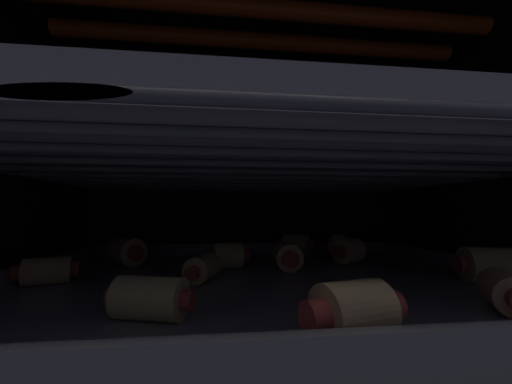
{
  "coord_description": "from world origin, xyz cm",
  "views": [
    {
      "loc": [
        -4.75,
        -31.56,
        18.89
      ],
      "look_at": [
        0.0,
        7.69,
        21.48
      ],
      "focal_mm": 21.9,
      "sensor_mm": 36.0,
      "label": 1
    }
  ],
  "objects": [
    {
      "name": "oven_wall_back",
      "position": [
        0.0,
        24.52,
        19.81
      ],
      "size": [
        54.95,
        1.2,
        39.62
      ],
      "primitive_type": "cube",
      "color": "black",
      "rests_on": "ground_plane"
    },
    {
      "name": "oven_wall_right",
      "position": [
        26.87,
        0.0,
        19.81
      ],
      "size": [
        1.2,
        47.84,
        39.62
      ],
      "primitive_type": "cube",
      "color": "black",
      "rests_on": "ground_plane"
    },
    {
      "name": "oven_ceiling",
      "position": [
        0.0,
        0.0,
        40.22
      ],
      "size": [
        54.95,
        50.24,
        1.2
      ],
      "primitive_type": "cube",
      "color": "black"
    },
    {
      "name": "heating_element",
      "position": [
        0.0,
        -0.0,
        36.98
      ],
      "size": [
        42.04,
        22.72,
        1.68
      ],
      "color": "#F25919"
    },
    {
      "name": "oven_rack_lower",
      "position": [
        0.0,
        0.0,
        10.93
      ],
      "size": [
        50.08,
        46.88,
        0.64
      ],
      "color": "slate"
    },
    {
      "name": "baking_tray_lower",
      "position": [
        0.0,
        0.0,
        11.93
      ],
      "size": [
        46.96,
        38.35,
        2.69
      ],
      "color": "gray",
      "rests_on": "oven_rack_lower"
    },
    {
      "name": "pig_in_blanket_lower_0",
      "position": [
        11.94,
        7.28,
        13.95
      ],
      "size": [
        4.92,
        4.3,
        3.24
      ],
      "rotation": [
        0.0,
        0.0,
        2.11
      ],
      "color": "#E7C386",
      "rests_on": "baking_tray_lower"
    },
    {
      "name": "pig_in_blanket_lower_1",
      "position": [
        -3.58,
        5.37,
        13.85
      ],
      "size": [
        5.09,
        3.41,
        3.03
      ],
      "rotation": [
        0.0,
        0.0,
        4.84
      ],
      "color": "#E4C57A",
      "rests_on": "baking_tray_lower"
    },
    {
      "name": "pig_in_blanket_lower_2",
      "position": [
        6.96,
        14.46,
        14.02
      ],
      "size": [
        5.49,
        4.72,
        3.38
      ],
      "rotation": [
        0.0,
        0.0,
        4.19
      ],
      "color": "#DDC37C",
      "rests_on": "baking_tray_lower"
    },
    {
      "name": "pig_in_blanket_lower_3",
      "position": [
        -15.9,
        9.42,
        14.02
      ],
      "size": [
        4.89,
        4.92,
        3.38
      ],
      "rotation": [
        0.0,
        0.0,
        3.83
      ],
      "color": "#EAC182",
      "rests_on": "baking_tray_lower"
    },
    {
      "name": "pig_in_blanket_lower_4",
      "position": [
        -20.21,
        -0.63,
        13.56
      ],
      "size": [
        5.34,
        3.52,
        2.45
      ],
      "rotation": [
        0.0,
        0.0,
        1.9
      ],
      "color": "#EBB882",
      "rests_on": "baking_tray_lower"
    },
    {
      "name": "pig_in_blanket_lower_5",
      "position": [
        14.4,
        -12.54,
        13.64
      ],
      "size": [
        4.19,
        5.66,
        2.62
      ],
      "rotation": [
        0.0,
        0.0,
        2.63
      ],
      "color": "#EDB17F",
      "rests_on": "baking_tray_lower"
    },
    {
      "name": "pig_in_blanket_lower_6",
      "position": [
        -6.18,
        -0.83,
        13.56
      ],
      "size": [
        3.6,
        5.67,
        2.46
      ],
      "rotation": [
        0.0,
        0.0,
        5.95
      ],
      "color": "#E9C66F",
      "rests_on": "baking_tray_lower"
    },
    {
      "name": "pig_in_blanket_lower_7",
      "position": [
        20.11,
        -4.99,
        13.99
      ],
      "size": [
        5.66,
        4.05,
        3.32
      ],
      "rotation": [
        0.0,
        0.0,
        1.37
      ],
      "color": "#D5C87A",
      "rests_on": "baking_tray_lower"
    },
    {
      "name": "pig_in_blanket_lower_8",
      "position": [
        2.08,
        -16.01,
        13.86
      ],
      "size": [
        6.02,
        3.88,
        3.06
      ],
      "rotation": [
        0.0,
        0.0,
        1.84
      ],
      "color": "#DBB478",
      "rests_on": "baking_tray_lower"
    },
    {
      "name": "pig_in_blanket_lower_9",
      "position": [
        -8.87,
        -11.4,
        13.64
      ],
      "size": [
        5.68,
        3.73,
        2.62
      ],
      "rotation": [
        0.0,
        0.0,
        1.27
      ],
      "color": "#E0C37A",
      "rests_on": "baking_tray_lower"
    },
    {
      "name": "pig_in_blanket_lower_10",
      "position": [
        3.16,
        4.06,
        13.85
      ],
      "size": [
        3.18,
        5.28,
        3.04
      ],
      "rotation": [
        0.0,
        0.0,
        3.1
      ],
      "color": "#ECC178",
      "rests_on": "baking_tray_lower"
    },
    {
      "name": "pig_in_blanket_lower_11",
      "position": [
        13.38,
        14.24,
        13.99
      ],
      "size": [
        4.51,
        6.19,
        3.32
      ],
      "rotation": [
        0.0,
        0.0,
        2.79
      ],
      "color": "#E2B579",
      "rests_on": "baking_tray_lower"
    },
    {
      "name": "oven_rack_upper",
      "position": [
        0.0,
        0.0,
        22.77
      ],
      "size": [
        50.03,
        46.88,
        0.59
      ],
      "color": "slate"
    },
    {
      "name": "baking_tray_upper",
      "position": [
        0.0,
        0.0,
        23.71
      ],
      "size": [
        46.96,
        38.35,
        2.18
      ],
      "color": "silver",
      "rests_on": "oven_rack_upper"
    },
    {
      "name": "pig_in_blanket_upper_0",
      "position": [
        -5.12,
        9.53,
        25.63
      ],
      "size": [
        4.97,
        4.32,
        2.83
      ],
      "rotation": [
        0.0,
        0.0,
        5.22
      ],
      "color": "#DAC67B",
      "rests_on": "baking_tray_upper"
    },
    {
      "name": "pig_in_blanket_upper_1",
      "position": [
        3.69,
        -1.81,
        25.81
      ],
      "size": [
        3.54,
        5.8,
        3.19
      ],
      "rotation": [
        0.0,
        0.0,
        3.24
      ],
      "color": "#D9C17F",
      "rests_on": "baking_tray_upper"
    },
    {
      "name": "pig_in_blanket_upper_2",
      "position": [
        13.53,
        4.95,
        25.59
      ],
      "size": [
        4.26,
        4.39,
        2.75
      ],
      "rotation": [
        0.0,
        0.0,
        2.43
      ],
      "color": "#E5B285",
      "rests_on": "baking_tray_upper"
    },
    {
      "name": "pig_in_blanket_upper_3",
      "position": [
        2.0,
        2.47,
        25.56
      ],
      "size": [
        4.38,
        2.94,
        2.69
      ],
      "rotation": [
        0.0,
        0.0,
        1.49
      ],
      "color": "#DCBE6D",
      "rests_on": "baking_tray_upper"
    },
    {
      "name": "pig_in_blanket_upper_5",
      "position": [
        11.84,
        -3.87,
        25.57
      ],
      "size": [
        4.06,
        6.13,
        2.72
      ],
      "rotation": [
        0.0,
        0.0,
        0.42
      ],
      "color": "#E1BB81",
      "rests_on": "baking_tray_upper"
    },
    {
      "name": "pig_in_blanket_upper_6",
      "position": [
        -6.38,
        -10.87,
        25.5
      ],
      "size": [
        4.29,
        5.63,
        2.58
      ],
      "rotation": [
        0.0,
        0.0,
        2.59
      ],
      "color": "#E3C377",
      "rests_on": "baking_tray_upper"
    }
  ]
}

